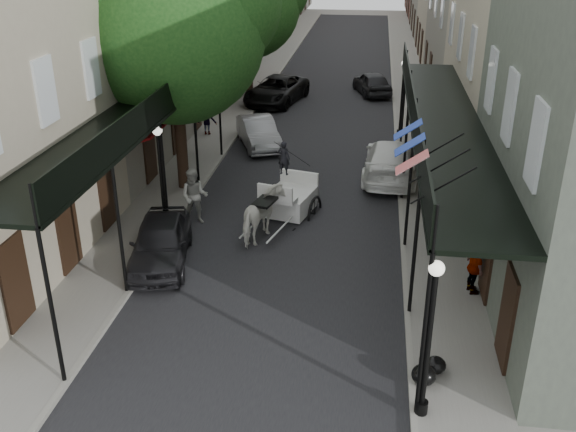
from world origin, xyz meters
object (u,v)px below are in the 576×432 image
(pedestrian_sidewalk_right, at_px, (475,267))
(car_left_near, at_px, (160,242))
(tree_near, at_px, (185,22))
(lamppost_right_near, at_px, (429,338))
(carriage, at_px, (294,180))
(car_right_far, at_px, (372,83))
(horse, at_px, (264,215))
(pedestrian_walking, at_px, (195,196))
(lamppost_right_far, at_px, (402,97))
(lamppost_left, at_px, (161,178))
(car_left_far, at_px, (277,90))
(car_right_near, at_px, (391,160))
(pedestrian_sidewalk_left, at_px, (207,119))
(car_left_mid, at_px, (258,132))

(pedestrian_sidewalk_right, xyz_separation_m, car_left_near, (-9.40, 0.77, -0.23))
(tree_near, xyz_separation_m, pedestrian_sidewalk_right, (10.00, -6.95, -5.54))
(tree_near, relative_size, lamppost_right_near, 2.60)
(carriage, relative_size, car_right_far, 0.71)
(horse, xyz_separation_m, car_right_far, (3.29, 20.83, -0.17))
(pedestrian_walking, bearing_deg, lamppost_right_far, 52.01)
(lamppost_left, xyz_separation_m, car_right_far, (6.70, 20.83, -1.34))
(lamppost_right_far, xyz_separation_m, carriage, (-4.10, -9.33, -0.90))
(lamppost_right_far, bearing_deg, car_left_near, -118.81)
(tree_near, distance_m, car_left_far, 15.01)
(car_left_near, bearing_deg, car_right_near, 38.96)
(car_right_near, height_order, car_right_far, car_right_near)
(tree_near, bearing_deg, pedestrian_sidewalk_left, 100.09)
(lamppost_right_far, relative_size, pedestrian_walking, 1.84)
(pedestrian_sidewalk_right, relative_size, car_right_near, 0.31)
(lamppost_right_far, distance_m, car_right_far, 9.06)
(lamppost_left, bearing_deg, carriage, 33.06)
(pedestrian_sidewalk_left, relative_size, pedestrian_sidewalk_right, 0.91)
(car_left_far, bearing_deg, carriage, -66.53)
(car_left_near, relative_size, car_right_far, 1.01)
(lamppost_right_near, distance_m, pedestrian_walking, 11.70)
(pedestrian_walking, bearing_deg, lamppost_right_near, -54.58)
(lamppost_left, relative_size, pedestrian_sidewalk_right, 2.23)
(lamppost_left, xyz_separation_m, car_left_mid, (1.50, 9.77, -1.36))
(pedestrian_sidewalk_right, bearing_deg, pedestrian_sidewalk_left, 25.36)
(lamppost_right_far, distance_m, car_right_near, 5.71)
(pedestrian_walking, bearing_deg, pedestrian_sidewalk_right, -26.53)
(pedestrian_sidewalk_left, xyz_separation_m, car_right_near, (9.01, -4.53, -0.10))
(car_left_far, height_order, car_right_far, car_left_far)
(pedestrian_sidewalk_right, bearing_deg, car_right_far, -6.09)
(pedestrian_sidewalk_left, bearing_deg, car_right_far, -132.33)
(lamppost_right_far, relative_size, pedestrian_sidewalk_left, 2.45)
(carriage, distance_m, car_right_near, 5.23)
(horse, height_order, pedestrian_sidewalk_left, horse)
(lamppost_right_far, distance_m, car_left_mid, 7.19)
(carriage, xyz_separation_m, car_left_near, (-3.60, -4.67, -0.43))
(lamppost_right_far, bearing_deg, tree_near, -136.69)
(car_left_far, bearing_deg, car_left_near, -79.32)
(carriage, relative_size, pedestrian_walking, 1.47)
(pedestrian_sidewalk_right, bearing_deg, car_left_mid, 19.99)
(carriage, distance_m, car_left_near, 5.92)
(pedestrian_walking, height_order, car_right_near, pedestrian_walking)
(tree_near, distance_m, car_right_near, 9.93)
(lamppost_right_far, xyz_separation_m, horse, (-4.79, -12.00, -1.16))
(horse, height_order, pedestrian_walking, pedestrian_walking)
(pedestrian_sidewalk_right, distance_m, car_left_far, 22.55)
(car_left_near, relative_size, car_right_near, 0.78)
(car_left_mid, relative_size, car_right_far, 1.00)
(lamppost_right_near, xyz_separation_m, lamppost_left, (-8.20, 8.00, 0.00))
(tree_near, xyz_separation_m, car_left_near, (0.60, -6.18, -5.77))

